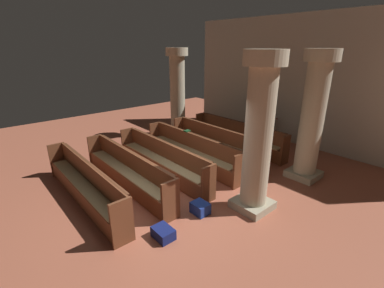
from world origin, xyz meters
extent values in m
plane|color=#AD5B42|center=(0.00, 0.00, 0.00)|extent=(19.20, 19.20, 0.00)
cube|color=beige|center=(0.00, 6.08, 2.25)|extent=(10.00, 0.16, 4.50)
cube|color=brown|center=(-1.16, 3.97, 0.42)|extent=(3.74, 0.38, 0.05)
cube|color=brown|center=(-1.16, 4.14, 0.69)|extent=(3.74, 0.04, 0.48)
cube|color=brown|center=(-1.16, 4.18, 0.92)|extent=(3.59, 0.06, 0.02)
cube|color=brown|center=(-3.06, 3.97, 0.46)|extent=(0.06, 0.44, 0.93)
cube|color=brown|center=(0.74, 3.97, 0.46)|extent=(0.06, 0.44, 0.93)
cube|color=brown|center=(-1.16, 3.79, 0.21)|extent=(3.74, 0.03, 0.38)
cube|color=tan|center=(-1.16, 3.95, 0.46)|extent=(3.44, 0.32, 0.03)
cube|color=brown|center=(-1.16, 2.88, 0.42)|extent=(3.74, 0.38, 0.05)
cube|color=brown|center=(-1.16, 3.05, 0.69)|extent=(3.74, 0.04, 0.48)
cube|color=brown|center=(-1.16, 3.10, 0.92)|extent=(3.59, 0.06, 0.02)
cube|color=brown|center=(-3.06, 2.88, 0.46)|extent=(0.06, 0.44, 0.93)
cube|color=brown|center=(0.74, 2.88, 0.46)|extent=(0.06, 0.44, 0.93)
cube|color=brown|center=(-1.16, 2.71, 0.21)|extent=(3.74, 0.03, 0.38)
cube|color=tan|center=(-1.16, 2.86, 0.46)|extent=(3.44, 0.32, 0.03)
cube|color=brown|center=(-1.16, 1.80, 0.42)|extent=(3.74, 0.38, 0.05)
cube|color=brown|center=(-1.16, 1.97, 0.69)|extent=(3.74, 0.04, 0.48)
cube|color=brown|center=(-1.16, 2.02, 0.92)|extent=(3.59, 0.06, 0.02)
cube|color=brown|center=(-3.06, 1.80, 0.46)|extent=(0.06, 0.44, 0.93)
cube|color=brown|center=(0.74, 1.80, 0.46)|extent=(0.06, 0.44, 0.93)
cube|color=brown|center=(-1.16, 1.63, 0.21)|extent=(3.74, 0.03, 0.38)
cube|color=tan|center=(-1.16, 1.78, 0.46)|extent=(3.44, 0.32, 0.03)
cube|color=brown|center=(-1.16, 0.72, 0.42)|extent=(3.74, 0.38, 0.05)
cube|color=brown|center=(-1.16, 0.89, 0.69)|extent=(3.74, 0.04, 0.48)
cube|color=brown|center=(-1.16, 0.93, 0.92)|extent=(3.59, 0.06, 0.02)
cube|color=brown|center=(-3.06, 0.72, 0.46)|extent=(0.06, 0.44, 0.93)
cube|color=brown|center=(0.74, 0.72, 0.46)|extent=(0.06, 0.44, 0.93)
cube|color=brown|center=(-1.16, 0.54, 0.21)|extent=(3.74, 0.03, 0.38)
cube|color=tan|center=(-1.16, 0.70, 0.46)|extent=(3.44, 0.32, 0.03)
cube|color=brown|center=(-1.16, -0.36, 0.42)|extent=(3.74, 0.38, 0.05)
cube|color=brown|center=(-1.16, -0.20, 0.69)|extent=(3.74, 0.04, 0.48)
cube|color=brown|center=(-1.16, -0.15, 0.92)|extent=(3.59, 0.06, 0.02)
cube|color=brown|center=(-3.06, -0.36, 0.46)|extent=(0.06, 0.44, 0.93)
cube|color=brown|center=(0.74, -0.36, 0.46)|extent=(0.06, 0.44, 0.93)
cube|color=brown|center=(-1.16, -0.54, 0.21)|extent=(3.74, 0.03, 0.38)
cube|color=tan|center=(-1.16, -0.38, 0.46)|extent=(3.44, 0.32, 0.03)
cube|color=brown|center=(-1.16, -1.45, 0.42)|extent=(3.74, 0.38, 0.05)
cube|color=brown|center=(-1.16, -1.28, 0.69)|extent=(3.74, 0.04, 0.48)
cube|color=brown|center=(-1.16, -1.23, 0.92)|extent=(3.59, 0.06, 0.02)
cube|color=brown|center=(-3.06, -1.45, 0.46)|extent=(0.06, 0.44, 0.93)
cube|color=brown|center=(0.74, -1.45, 0.46)|extent=(0.06, 0.44, 0.93)
cube|color=brown|center=(-1.16, -1.62, 0.21)|extent=(3.74, 0.03, 0.38)
cube|color=tan|center=(-1.16, -1.47, 0.46)|extent=(3.44, 0.32, 0.03)
cube|color=tan|center=(1.55, 3.64, 0.09)|extent=(0.79, 0.79, 0.18)
cylinder|color=#BCB293|center=(1.55, 3.64, 1.64)|extent=(0.59, 0.59, 2.92)
cylinder|color=beige|center=(1.55, 3.64, 3.25)|extent=(0.85, 0.85, 0.30)
cube|color=tan|center=(-3.83, 3.42, 0.09)|extent=(0.79, 0.79, 0.18)
cylinder|color=#BCB293|center=(-3.83, 3.42, 1.64)|extent=(0.59, 0.59, 2.92)
cylinder|color=beige|center=(-3.83, 3.42, 3.25)|extent=(0.85, 0.85, 0.30)
cube|color=tan|center=(1.55, 1.31, 0.09)|extent=(0.78, 0.78, 0.18)
cylinder|color=#BCB293|center=(1.55, 1.31, 1.64)|extent=(0.58, 0.58, 2.92)
cylinder|color=beige|center=(1.55, 1.31, 3.25)|extent=(0.84, 0.84, 0.30)
cube|color=#492215|center=(-0.74, 5.26, 0.03)|extent=(0.45, 0.45, 0.06)
cube|color=#562819|center=(-0.74, 5.26, 0.47)|extent=(0.28, 0.28, 0.95)
cube|color=#5B2A1A|center=(-0.74, 5.26, 1.01)|extent=(0.48, 0.35, 0.15)
cube|color=#194723|center=(-1.56, 2.01, 0.95)|extent=(0.14, 0.18, 0.04)
cube|color=navy|center=(0.94, 0.28, 0.12)|extent=(0.37, 0.31, 0.25)
cube|color=navy|center=(1.07, -0.80, 0.10)|extent=(0.42, 0.32, 0.21)
camera|label=1|loc=(4.59, -3.13, 3.45)|focal=25.02mm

